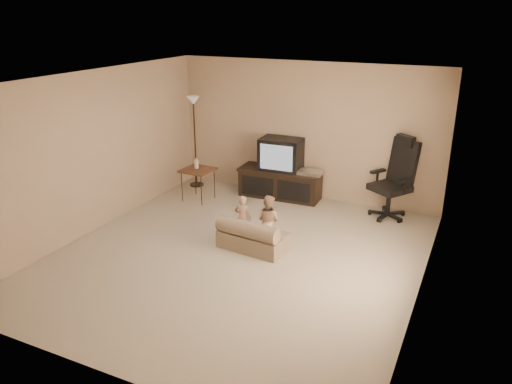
{
  "coord_description": "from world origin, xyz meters",
  "views": [
    {
      "loc": [
        2.98,
        -5.71,
        3.35
      ],
      "look_at": [
        0.0,
        0.6,
        0.78
      ],
      "focal_mm": 35.0,
      "sensor_mm": 36.0,
      "label": 1
    }
  ],
  "objects_px": {
    "toddler_right": "(268,220)",
    "tv_stand": "(281,173)",
    "side_table": "(198,170)",
    "floor_lamp": "(194,122)",
    "child_sofa": "(252,237)",
    "office_chair": "(393,189)",
    "toddler_left": "(243,218)"
  },
  "relations": [
    {
      "from": "office_chair",
      "to": "floor_lamp",
      "type": "height_order",
      "value": "floor_lamp"
    },
    {
      "from": "office_chair",
      "to": "side_table",
      "type": "distance_m",
      "value": 3.48
    },
    {
      "from": "tv_stand",
      "to": "floor_lamp",
      "type": "height_order",
      "value": "floor_lamp"
    },
    {
      "from": "side_table",
      "to": "floor_lamp",
      "type": "bearing_deg",
      "value": 124.27
    },
    {
      "from": "office_chair",
      "to": "child_sofa",
      "type": "relative_size",
      "value": 1.33
    },
    {
      "from": "office_chair",
      "to": "floor_lamp",
      "type": "xyz_separation_m",
      "value": [
        -3.85,
        -0.06,
        0.8
      ]
    },
    {
      "from": "side_table",
      "to": "child_sofa",
      "type": "xyz_separation_m",
      "value": [
        1.79,
        -1.42,
        -0.38
      ]
    },
    {
      "from": "office_chair",
      "to": "toddler_left",
      "type": "xyz_separation_m",
      "value": [
        -1.89,
        -1.91,
        -0.14
      ]
    },
    {
      "from": "tv_stand",
      "to": "side_table",
      "type": "distance_m",
      "value": 1.55
    },
    {
      "from": "office_chair",
      "to": "child_sofa",
      "type": "bearing_deg",
      "value": -93.92
    },
    {
      "from": "tv_stand",
      "to": "floor_lamp",
      "type": "xyz_separation_m",
      "value": [
        -1.78,
        -0.13,
        0.84
      ]
    },
    {
      "from": "tv_stand",
      "to": "toddler_right",
      "type": "height_order",
      "value": "tv_stand"
    },
    {
      "from": "side_table",
      "to": "child_sofa",
      "type": "bearing_deg",
      "value": -38.51
    },
    {
      "from": "toddler_right",
      "to": "tv_stand",
      "type": "bearing_deg",
      "value": -64.29
    },
    {
      "from": "office_chair",
      "to": "floor_lamp",
      "type": "bearing_deg",
      "value": -146.12
    },
    {
      "from": "floor_lamp",
      "to": "child_sofa",
      "type": "xyz_separation_m",
      "value": [
        2.24,
        -2.09,
        -1.11
      ]
    },
    {
      "from": "toddler_right",
      "to": "child_sofa",
      "type": "bearing_deg",
      "value": 68.17
    },
    {
      "from": "office_chair",
      "to": "side_table",
      "type": "xyz_separation_m",
      "value": [
        -3.4,
        -0.72,
        0.07
      ]
    },
    {
      "from": "toddler_left",
      "to": "tv_stand",
      "type": "bearing_deg",
      "value": -91.38
    },
    {
      "from": "child_sofa",
      "to": "toddler_right",
      "type": "xyz_separation_m",
      "value": [
        0.15,
        0.25,
        0.2
      ]
    },
    {
      "from": "tv_stand",
      "to": "office_chair",
      "type": "height_order",
      "value": "office_chair"
    },
    {
      "from": "side_table",
      "to": "child_sofa",
      "type": "height_order",
      "value": "side_table"
    },
    {
      "from": "side_table",
      "to": "tv_stand",
      "type": "bearing_deg",
      "value": 30.86
    },
    {
      "from": "side_table",
      "to": "child_sofa",
      "type": "relative_size",
      "value": 0.77
    },
    {
      "from": "child_sofa",
      "to": "side_table",
      "type": "bearing_deg",
      "value": 147.62
    },
    {
      "from": "tv_stand",
      "to": "side_table",
      "type": "bearing_deg",
      "value": -151.58
    },
    {
      "from": "child_sofa",
      "to": "toddler_right",
      "type": "height_order",
      "value": "toddler_right"
    },
    {
      "from": "office_chair",
      "to": "toddler_right",
      "type": "bearing_deg",
      "value": -94.7
    },
    {
      "from": "tv_stand",
      "to": "child_sofa",
      "type": "height_order",
      "value": "tv_stand"
    },
    {
      "from": "side_table",
      "to": "office_chair",
      "type": "bearing_deg",
      "value": 12.03
    },
    {
      "from": "tv_stand",
      "to": "toddler_right",
      "type": "distance_m",
      "value": 2.06
    },
    {
      "from": "office_chair",
      "to": "toddler_left",
      "type": "bearing_deg",
      "value": -101.7
    }
  ]
}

